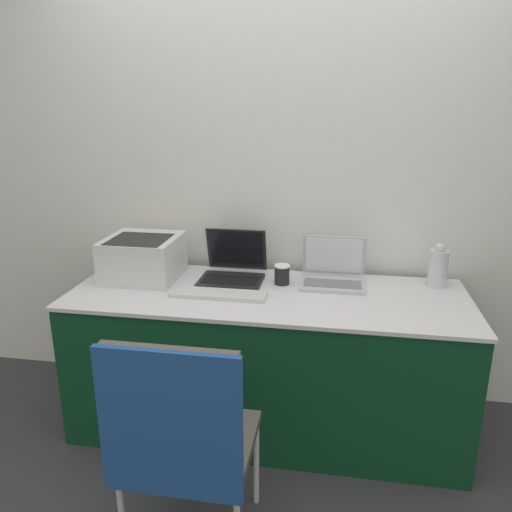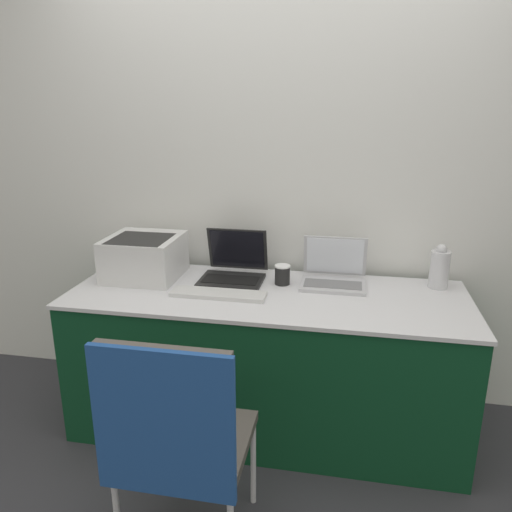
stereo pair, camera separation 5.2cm
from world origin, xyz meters
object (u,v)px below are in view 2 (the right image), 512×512
Objects in this scene: external_keyboard at (218,294)px; coffee_cup at (282,275)px; laptop_left at (234,269)px; laptop_right at (334,274)px; chair at (175,432)px; printer at (144,255)px; metal_pitcher at (440,268)px.

coffee_cup is (0.29, 0.23, 0.04)m from external_keyboard.
laptop_left is 0.70× the size of external_keyboard.
external_keyboard is at bearing -93.56° from laptop_left.
chair is (-0.50, -1.11, -0.24)m from laptop_right.
external_keyboard is (-0.56, -0.29, -0.04)m from laptop_right.
metal_pitcher is (1.56, 0.13, -0.02)m from printer.
coffee_cup is 0.11× the size of chair.
metal_pitcher reaches higher than coffee_cup.
external_keyboard is at bearing -163.14° from metal_pitcher.
laptop_right is 3.23× the size of coffee_cup.
external_keyboard is 2.04× the size of metal_pitcher.
laptop_left is at bearing 86.44° from external_keyboard.
metal_pitcher reaches higher than chair.
external_keyboard is (0.47, -0.20, -0.11)m from printer.
laptop_left reaches higher than laptop_right.
laptop_left is 0.27m from external_keyboard.
chair reaches higher than coffee_cup.
laptop_right is 0.54m from metal_pitcher.
coffee_cup is at bearing 1.96° from printer.
printer is at bearing -178.04° from coffee_cup.
metal_pitcher is at bearing 16.86° from external_keyboard.
coffee_cup is (0.76, 0.03, -0.07)m from printer.
laptop_right is at bearing 65.87° from chair.
printer reaches higher than external_keyboard.
laptop_right is 1.24m from chair.
laptop_left reaches higher than metal_pitcher.
printer is 1.14× the size of laptop_left.
coffee_cup is at bearing 38.22° from external_keyboard.
metal_pitcher reaches higher than printer.
metal_pitcher is (0.80, 0.10, 0.05)m from coffee_cup.
metal_pitcher is at bearing 4.73° from printer.
laptop_left is 0.54m from laptop_right.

